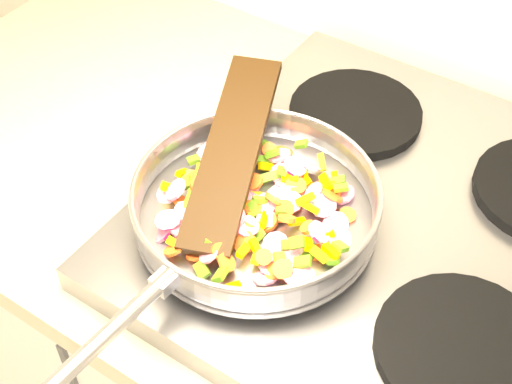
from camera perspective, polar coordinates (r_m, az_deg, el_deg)
The scene contains 7 objects.
cooktop at distance 0.93m, azimuth 11.28°, elevation -2.82°, with size 0.60×0.60×0.04m, color #939399.
grate_fl at distance 0.86m, azimuth -0.89°, elevation -3.57°, with size 0.19×0.19×0.02m, color black.
grate_fr at distance 0.80m, azimuth 16.26°, elevation -11.97°, with size 0.19×0.19×0.02m, color black.
grate_bl at distance 1.04m, azimuth 7.95°, elevation 6.29°, with size 0.19×0.19×0.02m, color black.
saute_pan at distance 0.85m, azimuth -0.11°, elevation -0.88°, with size 0.33×0.50×0.05m.
vegetable_heap at distance 0.86m, azimuth 0.04°, elevation -1.22°, with size 0.25×0.25×0.05m.
wooden_spatula at distance 0.87m, azimuth -1.92°, elevation 3.35°, with size 0.29×0.06×0.01m, color black.
Camera 1 is at (-0.52, 1.07, 1.60)m, focal length 50.00 mm.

